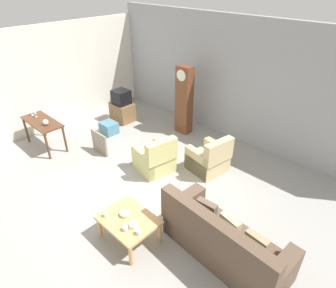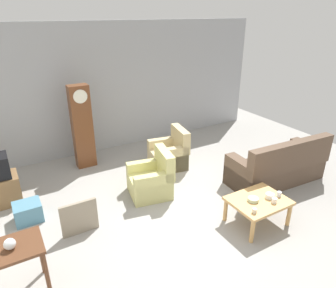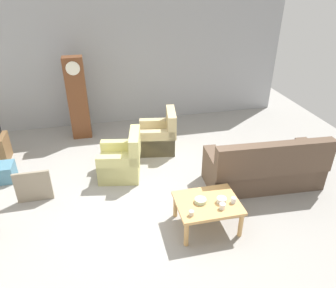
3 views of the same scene
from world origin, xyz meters
name	(u,v)px [view 2 (image 2 of 3)]	position (x,y,z in m)	size (l,w,h in m)	color
ground_plane	(193,212)	(0.00, 0.00, 0.00)	(10.40, 10.40, 0.00)	#999691
garage_door_wall	(116,87)	(0.00, 3.60, 1.60)	(8.40, 0.16, 3.20)	#9EA0A5
couch_floral	(278,167)	(2.17, 0.01, 0.36)	(2.15, 1.00, 1.04)	brown
armchair_olive_near	(152,180)	(-0.37, 0.94, 0.31)	(0.92, 0.89, 0.92)	#CCC67A
armchair_olive_far	(170,154)	(0.55, 1.80, 0.31)	(0.90, 0.88, 0.92)	#C8B582
coffee_table_wood	(258,203)	(0.78, -0.79, 0.40)	(0.96, 0.76, 0.47)	tan
grandfather_clock	(82,127)	(-1.15, 2.84, 0.97)	(0.44, 0.30, 1.93)	brown
tv_stand_cabinet	(1,190)	(-3.00, 2.07, 0.28)	(0.68, 0.52, 0.57)	brown
framed_picture_leaning	(79,218)	(-1.93, 0.48, 0.29)	(0.60, 0.05, 0.58)	gray
storage_box_blue	(28,212)	(-2.63, 1.27, 0.17)	(0.45, 0.40, 0.33)	teal
glass_dome_cloche	(10,244)	(-2.93, -0.34, 0.83)	(0.14, 0.14, 0.14)	silver
cup_white_porcelain	(274,200)	(0.94, -0.98, 0.51)	(0.09, 0.09, 0.09)	white
cup_blue_rimmed	(279,194)	(1.15, -0.89, 0.52)	(0.08, 0.08, 0.09)	silver
cup_cream_tall	(254,211)	(0.45, -1.02, 0.51)	(0.07, 0.07, 0.07)	beige
bowl_white_stacked	(270,196)	(0.98, -0.84, 0.51)	(0.15, 0.15, 0.08)	white
bowl_shallow_green	(253,199)	(0.67, -0.77, 0.50)	(0.18, 0.18, 0.06)	#B2C69E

